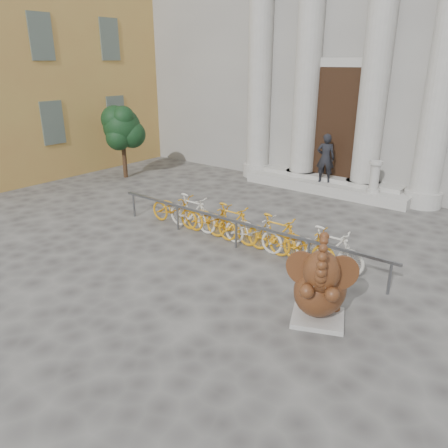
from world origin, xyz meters
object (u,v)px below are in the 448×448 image
Objects in this scene: elephant_statue at (320,288)px; pedestrian at (325,158)px; bike_rack at (242,226)px; tree at (122,128)px.

pedestrian is at bearing 92.53° from elephant_statue.
tree reaches higher than bike_rack.
elephant_statue is 3.73m from bike_rack.
bike_rack is at bearing -19.26° from tree.
pedestrian is (-0.49, 5.68, 0.71)m from bike_rack.
elephant_statue is 8.51m from pedestrian.
bike_rack is at bearing 73.33° from pedestrian.
pedestrian reaches higher than elephant_statue.
elephant_statue is 1.08× the size of pedestrian.
elephant_statue reaches higher than bike_rack.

